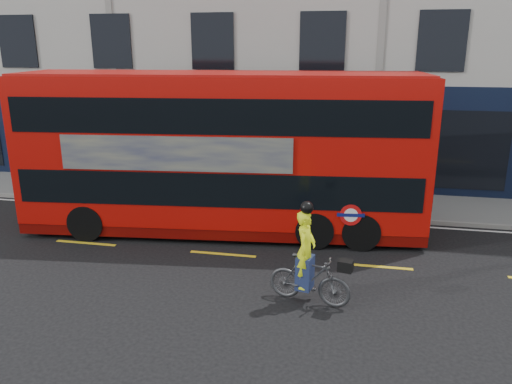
# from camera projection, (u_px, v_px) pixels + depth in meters

# --- Properties ---
(ground) EXTENTS (120.00, 120.00, 0.00)m
(ground) POSITION_uv_depth(u_px,v_px,m) (378.00, 295.00, 11.18)
(ground) COLOR black
(ground) RESTS_ON ground
(pavement) EXTENTS (60.00, 3.00, 0.12)m
(pavement) POSITION_uv_depth(u_px,v_px,m) (372.00, 205.00, 17.28)
(pavement) COLOR slate
(pavement) RESTS_ON ground
(kerb) EXTENTS (60.00, 0.12, 0.13)m
(kerb) POSITION_uv_depth(u_px,v_px,m) (373.00, 219.00, 15.86)
(kerb) COLOR gray
(kerb) RESTS_ON ground
(road_edge_line) EXTENTS (58.00, 0.10, 0.01)m
(road_edge_line) POSITION_uv_depth(u_px,v_px,m) (373.00, 224.00, 15.60)
(road_edge_line) COLOR silver
(road_edge_line) RESTS_ON ground
(lane_dashes) EXTENTS (58.00, 0.12, 0.01)m
(lane_dashes) POSITION_uv_depth(u_px,v_px,m) (376.00, 266.00, 12.59)
(lane_dashes) COLOR yellow
(lane_dashes) RESTS_ON ground
(bus) EXTENTS (11.71, 3.76, 4.64)m
(bus) POSITION_uv_depth(u_px,v_px,m) (223.00, 153.00, 14.43)
(bus) COLOR #B80C07
(bus) RESTS_ON ground
(cyclist) EXTENTS (1.88, 0.89, 2.29)m
(cyclist) POSITION_uv_depth(u_px,v_px,m) (308.00, 270.00, 10.65)
(cyclist) COLOR #404245
(cyclist) RESTS_ON ground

